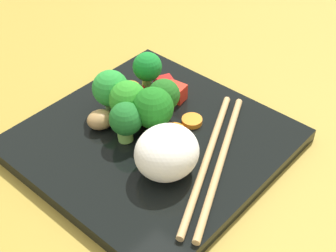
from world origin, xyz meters
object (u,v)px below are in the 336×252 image
(rice_mound, at_px, (167,152))
(carrot_slice_3, at_px, (174,131))
(square_plate, at_px, (153,142))
(broccoli_floret_4, at_px, (164,96))
(chopstick_pair, at_px, (214,160))

(rice_mound, height_order, carrot_slice_3, rice_mound)
(square_plate, distance_m, broccoli_floret_4, 0.06)
(square_plate, xyz_separation_m, broccoli_floret_4, (0.04, 0.02, 0.04))
(broccoli_floret_4, relative_size, carrot_slice_3, 1.84)
(square_plate, height_order, carrot_slice_3, carrot_slice_3)
(square_plate, distance_m, carrot_slice_3, 0.03)
(square_plate, height_order, broccoli_floret_4, broccoli_floret_4)
(square_plate, xyz_separation_m, carrot_slice_3, (0.02, -0.01, 0.01))
(square_plate, height_order, chopstick_pair, chopstick_pair)
(rice_mound, height_order, chopstick_pair, rice_mound)
(broccoli_floret_4, bearing_deg, rice_mound, -134.71)
(broccoli_floret_4, bearing_deg, carrot_slice_3, -116.41)
(broccoli_floret_4, distance_m, chopstick_pair, 0.10)
(square_plate, height_order, rice_mound, rice_mound)
(square_plate, bearing_deg, rice_mound, -120.23)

